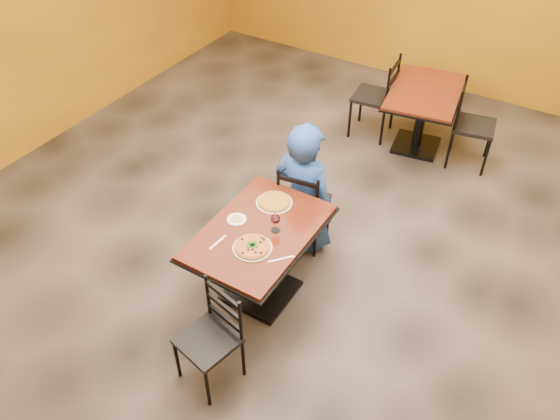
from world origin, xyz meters
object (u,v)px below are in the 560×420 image
Objects in this scene: pizza_far at (274,201)px; plate_far at (274,203)px; chair_second_left at (373,97)px; plate_main at (252,248)px; table_main at (259,247)px; wine_glass at (276,222)px; chair_main_far at (304,203)px; chair_main_near at (208,341)px; chair_second_right at (474,126)px; pizza_main at (252,246)px; diner at (304,186)px; side_plate at (237,219)px; table_second at (423,106)px.

plate_far is at bearing 90.00° from pizza_far.
chair_second_left reaches higher than plate_main.
wine_glass reaches higher than table_main.
chair_main_far is at bearing 0.54° from chair_second_left.
chair_main_far is 0.84m from wine_glass.
chair_main_near is 0.89× the size of chair_second_right.
pizza_main is at bearing 87.00° from chair_main_far.
chair_main_near is 2.77× the size of plate_far.
diner reaches higher than pizza_far.
pizza_main is at bearing -35.32° from side_plate.
chair_main_far is at bearing 107.77° from chair_main_near.
chair_second_left is 1.20m from chair_second_right.
chair_second_right is (0.94, 2.88, -0.07)m from table_main.
diner reaches higher than wine_glass.
chair_second_left reaches higher than chair_main_near.
side_plate is (-0.20, -0.78, 0.10)m from diner.
diner reaches higher than chair_second_left.
diner is at bearing 0.50° from chair_second_left.
side_plate is at bearing 177.93° from table_main.
pizza_main is 1.01× the size of pizza_far.
wine_glass reaches higher than pizza_main.
plate_far is at bearing 147.86° from chair_second_right.
pizza_far is at bearing 66.31° from side_plate.
plate_far is at bearing -99.22° from table_second.
plate_main is 0.57m from pizza_far.
side_plate reaches higher than table_main.
chair_second_right is (1.20, 0.00, -0.01)m from chair_second_left.
chair_main_far is 0.91× the size of chair_second_left.
chair_main_near is at bearing -84.87° from plate_main.
table_main is 0.30m from pizza_main.
chair_main_near reaches higher than table_second.
table_main is at bearing -78.32° from plate_far.
table_main is 3.97× the size of plate_main.
chair_second_left is at bearing 96.20° from plate_main.
table_second is at bearing 83.29° from table_main.
table_second is 2.12m from diner.
chair_second_left is at bearing 97.71° from wine_glass.
wine_glass reaches higher than pizza_far.
chair_main_far is 3.22× the size of pizza_far.
chair_main_far is 3.18× the size of pizza_main.
chair_second_left is 2.11m from diner.
chair_main_far reaches higher than plate_far.
chair_second_right reaches higher than plate_main.
chair_second_left is 2.88m from side_plate.
diner is at bearing 78.32° from chair_main_far.
chair_second_left is 3.49× the size of pizza_main.
chair_main_far is at bearing 91.65° from table_main.
plate_main is 0.28m from wine_glass.
plate_main reaches higher than table_main.
plate_far reaches higher than table_main.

